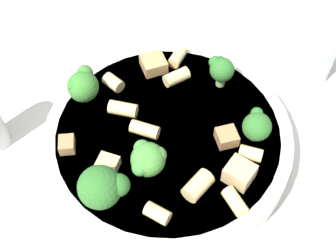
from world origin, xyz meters
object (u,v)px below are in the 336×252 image
Objects in this scene: rigatoni_4 at (178,57)px; rigatoni_7 at (198,186)px; pasta_bowl at (168,139)px; chicken_chunk_1 at (107,165)px; rigatoni_2 at (251,153)px; chicken_chunk_3 at (239,173)px; rigatoni_3 at (123,109)px; rigatoni_1 at (113,83)px; chicken_chunk_4 at (67,145)px; rigatoni_8 at (176,77)px; broccoli_floret_0 at (83,85)px; rigatoni_0 at (157,213)px; chicken_chunk_2 at (154,64)px; broccoli_floret_1 at (221,69)px; broccoli_floret_3 at (102,186)px; rigatoni_6 at (234,202)px; chicken_chunk_0 at (227,137)px; rigatoni_5 at (145,129)px; broccoli_floret_4 at (257,126)px; drinking_glass at (311,40)px; broccoli_floret_2 at (148,159)px.

rigatoni_4 is 0.17m from rigatoni_7.
chicken_chunk_1 is at bearing -90.24° from pasta_bowl.
chicken_chunk_3 is (0.01, -0.02, 0.00)m from rigatoni_2.
pasta_bowl is 8.67× the size of rigatoni_3.
rigatoni_4 is (0.01, 0.08, -0.00)m from rigatoni_1.
rigatoni_8 is at bearing 92.23° from chicken_chunk_4.
rigatoni_0 is at bearing -6.86° from broccoli_floret_0.
rigatoni_4 is 0.93× the size of rigatoni_8.
rigatoni_1 is 0.82× the size of chicken_chunk_2.
rigatoni_7 is at bearing 33.04° from chicken_chunk_4.
broccoli_floret_1 is at bearing 120.89° from rigatoni_0.
broccoli_floret_0 is 0.07m from chicken_chunk_4.
chicken_chunk_3 is (0.13, -0.03, 0.00)m from rigatoni_8.
rigatoni_3 is 0.14m from chicken_chunk_3.
chicken_chunk_3 is (0.17, 0.07, -0.01)m from broccoli_floret_0.
broccoli_floret_3 is 1.73× the size of chicken_chunk_2.
rigatoni_1 is 0.81× the size of rigatoni_6.
rigatoni_4 is 1.29× the size of chicken_chunk_0.
rigatoni_5 is (0.06, -0.09, -0.00)m from rigatoni_4.
broccoli_floret_3 is 0.17m from chicken_chunk_2.
rigatoni_0 is at bearing -76.08° from chicken_chunk_0.
pasta_bowl is 0.10m from rigatoni_0.
broccoli_floret_4 is 0.11m from rigatoni_8.
broccoli_floret_0 is at bearing -98.34° from rigatoni_4.
broccoli_floret_4 is 0.16m from rigatoni_1.
rigatoni_8 is at bearing 179.16° from rigatoni_2.
rigatoni_2 and rigatoni_5 have the same top height.
rigatoni_2 is at bearing 29.24° from broccoli_floret_0.
broccoli_floret_4 is at bearing 36.93° from broccoli_floret_0.
rigatoni_0 is 0.09m from rigatoni_5.
rigatoni_5 is at bearing 118.18° from broccoli_floret_3.
broccoli_floret_0 is 0.12m from broccoli_floret_3.
broccoli_floret_4 is 1.66× the size of chicken_chunk_0.
rigatoni_7 is at bearing -81.19° from broccoli_floret_4.
rigatoni_7 is 1.59× the size of chicken_chunk_4.
pasta_bowl is at bearing 26.22° from rigatoni_3.
rigatoni_8 and chicken_chunk_2 have the same top height.
broccoli_floret_0 is 0.08m from chicken_chunk_2.
drinking_glass is at bearing 80.68° from chicken_chunk_4.
broccoli_floret_3 is at bearing -116.71° from chicken_chunk_3.
chicken_chunk_3 reaches higher than rigatoni_5.
chicken_chunk_2 is at bearing 117.73° from rigatoni_3.
pasta_bowl is 0.09m from chicken_chunk_3.
rigatoni_4 is at bearing 171.54° from rigatoni_2.
rigatoni_8 is (0.03, 0.06, 0.00)m from rigatoni_1.
broccoli_floret_1 is 1.45× the size of chicken_chunk_3.
rigatoni_3 is 1.16× the size of chicken_chunk_3.
chicken_chunk_1 is 0.18× the size of drinking_glass.
rigatoni_4 is (-0.14, 0.13, 0.00)m from rigatoni_0.
broccoli_floret_2 is 0.84× the size of broccoli_floret_3.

